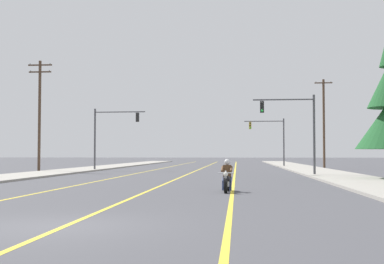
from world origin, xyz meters
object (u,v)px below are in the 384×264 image
Objects in this scene: traffic_signal_near_right at (296,122)px; utility_pole_right_far at (324,122)px; utility_pole_left_near at (40,112)px; motorcycle_with_rider at (227,179)px; traffic_signal_near_left at (109,129)px; traffic_signal_mid_right at (272,135)px.

traffic_signal_near_right is 20.12m from utility_pole_right_far.
utility_pole_left_near is at bearing -155.79° from utility_pole_right_far.
motorcycle_with_rider is 30.19m from traffic_signal_near_left.
traffic_signal_near_right is at bearing 73.47° from motorcycle_with_rider.
traffic_signal_near_left reaches higher than motorcycle_with_rider.
utility_pole_left_near reaches higher than traffic_signal_mid_right.
traffic_signal_near_right is 0.60× the size of utility_pole_left_near.
motorcycle_with_rider is 0.35× the size of traffic_signal_mid_right.
utility_pole_left_near is at bearing -138.89° from traffic_signal_mid_right.
utility_pole_left_near is at bearing 127.36° from motorcycle_with_rider.
traffic_signal_near_left is 0.60× the size of utility_pole_left_near.
traffic_signal_near_left is at bearing -158.65° from utility_pole_right_far.
traffic_signal_mid_right is (17.19, 16.09, -0.01)m from traffic_signal_near_left.
traffic_signal_near_right reaches higher than motorcycle_with_rider.
utility_pole_right_far is (28.19, 12.67, -0.33)m from utility_pole_left_near.
utility_pole_left_near reaches higher than utility_pole_right_far.
traffic_signal_near_right is 1.00× the size of traffic_signal_mid_right.
utility_pole_right_far is at bearing -53.97° from traffic_signal_mid_right.
motorcycle_with_rider is at bearing -65.91° from traffic_signal_near_left.
utility_pole_right_far is (22.50, 8.79, 1.14)m from traffic_signal_near_left.
traffic_signal_near_right is 0.61× the size of utility_pole_right_far.
utility_pole_left_near reaches higher than motorcycle_with_rider.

